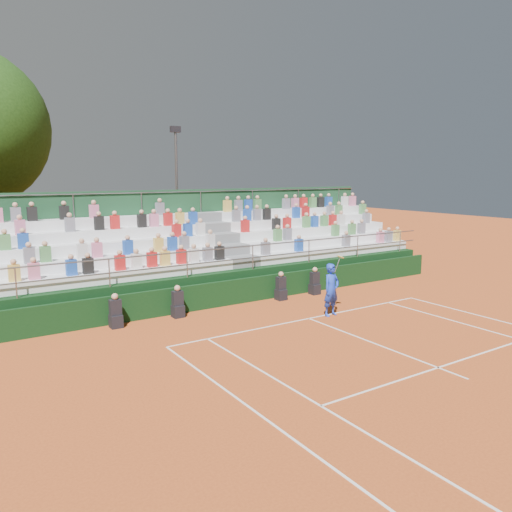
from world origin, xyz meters
TOP-DOWN VIEW (x-y plane):
  - ground at (0.00, 0.00)m, footprint 90.00×90.00m
  - courtside_wall at (0.00, 3.20)m, footprint 20.00×0.15m
  - line_officials at (-1.69, 2.75)m, footprint 9.09×0.40m
  - grandstand at (-0.00, 6.44)m, footprint 20.00×5.20m
  - tennis_player at (0.94, -0.11)m, footprint 0.91×0.54m
  - floodlight_mast at (1.13, 13.75)m, footprint 0.60×0.25m

SIDE VIEW (x-z plane):
  - ground at x=0.00m, z-range 0.00..0.00m
  - line_officials at x=-1.69m, z-range -0.12..1.07m
  - courtside_wall at x=0.00m, z-range 0.00..1.00m
  - tennis_player at x=0.94m, z-range -0.14..2.08m
  - grandstand at x=0.00m, z-range -1.12..3.28m
  - floodlight_mast at x=1.13m, z-range 0.67..8.51m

